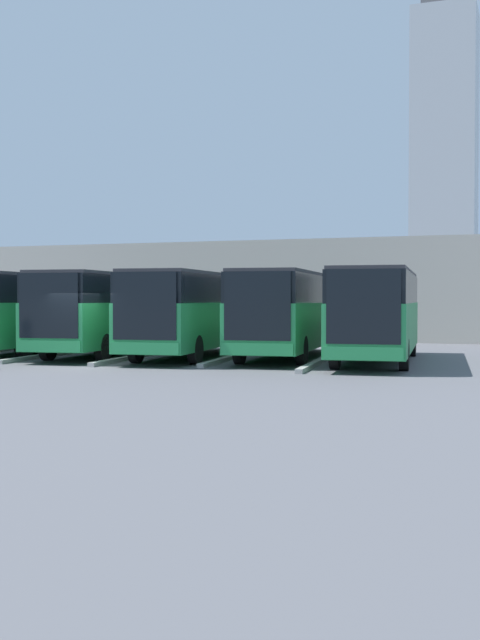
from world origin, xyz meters
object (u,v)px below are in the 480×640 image
object	(u,v)px
bus_2	(194,310)
bus_4	(40,309)
bus_3	(111,310)
bus_0	(377,311)
bus_1	(288,311)

from	to	relation	value
bus_2	bus_4	distance (m)	7.28
bus_2	bus_4	bearing A→B (deg)	-7.56
bus_3	bus_4	distance (m)	3.65
bus_0	bus_2	size ratio (longest dim) A/B	1.00
bus_3	bus_4	size ratio (longest dim) A/B	1.00
bus_1	bus_2	size ratio (longest dim) A/B	1.00
bus_0	bus_2	bearing A→B (deg)	-5.83
bus_1	bus_3	xyz separation A→B (m)	(7.27, 0.92, 0.00)
bus_3	bus_2	bearing A→B (deg)	175.46
bus_0	bus_4	bearing A→B (deg)	-6.70
bus_0	bus_1	xyz separation A→B (m)	(3.64, -0.87, 0.00)
bus_4	bus_3	bearing A→B (deg)	169.43
bus_1	bus_4	distance (m)	10.93
bus_0	bus_1	world-z (taller)	same
bus_3	bus_4	world-z (taller)	same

